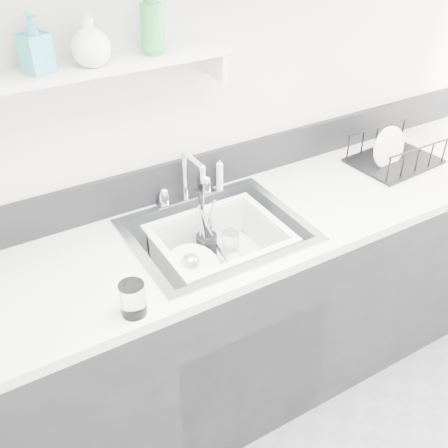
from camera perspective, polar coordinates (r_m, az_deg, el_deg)
room_shell at (r=1.04m, az=22.24°, el=11.75°), size 3.50×3.00×2.60m
counter_run at (r=2.24m, az=-0.66°, el=-10.37°), size 3.20×0.62×0.92m
backsplash at (r=2.13m, az=-4.80°, el=5.03°), size 3.20×0.02×0.16m
sink at (r=2.00m, az=-0.73°, el=-2.84°), size 0.64×0.52×0.20m
faucet at (r=2.09m, az=-4.13°, el=3.96°), size 0.26×0.18×0.23m
side_sprayer at (r=2.16m, az=-0.47°, el=5.40°), size 0.03×0.03×0.14m
wall_shelf at (r=1.75m, az=-15.28°, el=15.70°), size 1.00×0.16×0.12m
wash_tub at (r=1.97m, az=-0.44°, el=-2.99°), size 0.53×0.46×0.18m
plate_stack at (r=1.96m, az=-3.07°, el=-5.23°), size 0.25×0.24×0.10m
utensil_cup at (r=2.04m, az=-1.92°, el=-2.19°), size 0.08×0.08×0.27m
ladle at (r=1.96m, az=-1.63°, el=-4.40°), size 0.31×0.18×0.08m
tumbler_in_tub at (r=2.07m, az=0.70°, el=-1.97°), size 0.08×0.08×0.09m
tumbler_counter at (r=1.60m, az=-9.90°, el=-8.05°), size 0.10×0.10×0.11m
dish_rack at (r=2.50m, az=18.21°, el=7.76°), size 0.40×0.31×0.13m
bowl_small at (r=2.01m, az=1.47°, el=-4.24°), size 0.10×0.10×0.03m
soap_bottle_b at (r=1.69m, az=-19.95°, el=17.97°), size 0.10×0.10×0.17m
soap_bottle_c at (r=1.71m, az=-14.39°, el=18.87°), size 0.15×0.15×0.16m
soap_bottle_d at (r=1.79m, az=-7.89°, el=21.24°), size 0.10×0.10×0.22m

